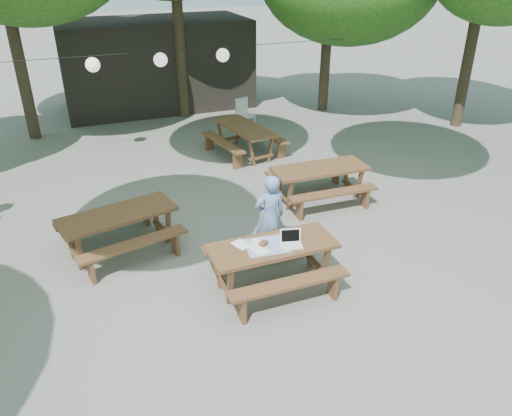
{
  "coord_description": "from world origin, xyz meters",
  "views": [
    {
      "loc": [
        -2.59,
        -6.47,
        4.85
      ],
      "look_at": [
        0.06,
        0.27,
        1.05
      ],
      "focal_mm": 35.0,
      "sensor_mm": 36.0,
      "label": 1
    }
  ],
  "objects": [
    {
      "name": "picnic_table_ne",
      "position": [
        2.2,
        2.02,
        0.39
      ],
      "size": [
        2.02,
        1.63,
        0.75
      ],
      "rotation": [
        0.0,
        0.0,
        -0.03
      ],
      "color": "#52361D",
      "rests_on": "ground"
    },
    {
      "name": "main_picnic_table",
      "position": [
        0.06,
        -0.43,
        0.39
      ],
      "size": [
        2.0,
        1.58,
        0.75
      ],
      "color": "#52361D",
      "rests_on": "ground"
    },
    {
      "name": "picnic_table_nw",
      "position": [
        -2.05,
        1.51,
        0.39
      ],
      "size": [
        2.2,
        1.96,
        0.75
      ],
      "rotation": [
        0.0,
        0.0,
        0.22
      ],
      "color": "#52361D",
      "rests_on": "ground"
    },
    {
      "name": "plastic_chair",
      "position": [
        2.38,
        7.05,
        0.26
      ],
      "size": [
        0.55,
        0.55,
        0.9
      ],
      "rotation": [
        0.0,
        0.0,
        0.3
      ],
      "color": "silver",
      "rests_on": "ground"
    },
    {
      "name": "paper_lanterns",
      "position": [
        -0.19,
        6.0,
        2.4
      ],
      "size": [
        9.0,
        0.34,
        0.38
      ],
      "color": "black",
      "rests_on": "ground"
    },
    {
      "name": "tabletop_clutter",
      "position": [
        -0.07,
        -0.42,
        0.76
      ],
      "size": [
        0.86,
        0.65,
        0.08
      ],
      "color": "#3456B1",
      "rests_on": "main_picnic_table"
    },
    {
      "name": "woman",
      "position": [
        0.36,
        0.38,
        0.77
      ],
      "size": [
        0.57,
        0.38,
        1.54
      ],
      "primitive_type": "imported",
      "rotation": [
        0.0,
        0.0,
        3.16
      ],
      "color": "#6886BF",
      "rests_on": "ground"
    },
    {
      "name": "laptop",
      "position": [
        0.33,
        -0.53,
        0.81
      ],
      "size": [
        0.39,
        0.34,
        0.24
      ],
      "rotation": [
        0.0,
        0.0,
        -0.26
      ],
      "color": "white",
      "rests_on": "main_picnic_table"
    },
    {
      "name": "pavilion",
      "position": [
        0.5,
        10.5,
        1.4
      ],
      "size": [
        6.0,
        3.0,
        2.8
      ],
      "primitive_type": "cube",
      "color": "black",
      "rests_on": "ground"
    },
    {
      "name": "picnic_table_far_e",
      "position": [
        1.65,
        5.11,
        0.39
      ],
      "size": [
        1.9,
        2.15,
        0.75
      ],
      "rotation": [
        0.0,
        0.0,
        1.75
      ],
      "color": "#52361D",
      "rests_on": "ground"
    },
    {
      "name": "ground",
      "position": [
        0.0,
        0.0,
        0.0
      ],
      "size": [
        80.0,
        80.0,
        0.0
      ],
      "primitive_type": "plane",
      "color": "#62625E",
      "rests_on": "ground"
    }
  ]
}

